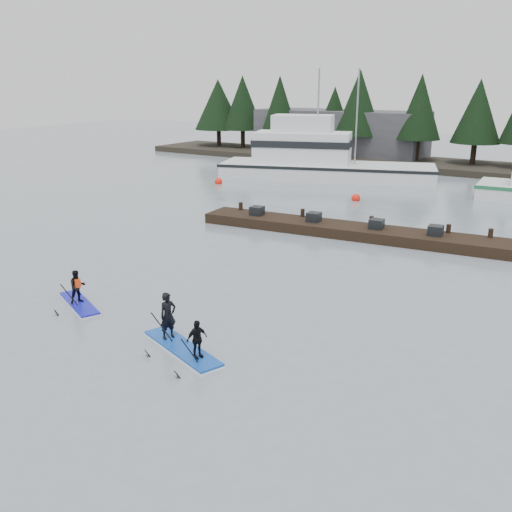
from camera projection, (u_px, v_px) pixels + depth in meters
The scene contains 10 objects.
ground at pixel (157, 333), 18.78m from camera, with size 160.00×160.00×0.00m, color gray.
far_shore at pixel (469, 168), 52.38m from camera, with size 70.00×8.00×0.60m, color #2D281E.
treeline at pixel (468, 171), 52.47m from camera, with size 60.00×4.00×8.00m, color black, non-canonical shape.
waterfront_building at pixel (340, 135), 60.62m from camera, with size 18.00×6.00×5.00m, color #4C4C51.
fishing_boat_large at pixel (320, 170), 48.27m from camera, with size 18.33×10.46×9.98m.
floating_dock at pixel (348, 230), 30.53m from camera, with size 16.68×2.22×0.56m, color black.
buoy_b at pixel (356, 201), 39.54m from camera, with size 0.61×0.61×0.61m, color #FF1E0C.
buoy_a at pixel (219, 184), 46.05m from camera, with size 0.61×0.61×0.61m, color #FF1E0C.
paddleboard_solo at pixel (78, 293), 20.98m from camera, with size 2.87×1.78×1.82m.
paddleboard_duo at pixel (181, 334), 17.43m from camera, with size 3.53×1.94×2.13m.
Camera 1 is at (12.10, -12.67, 7.94)m, focal length 40.00 mm.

